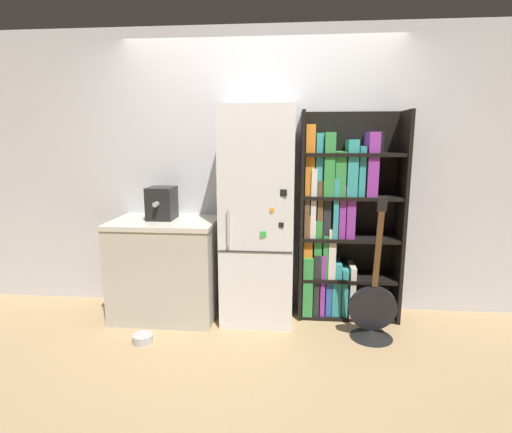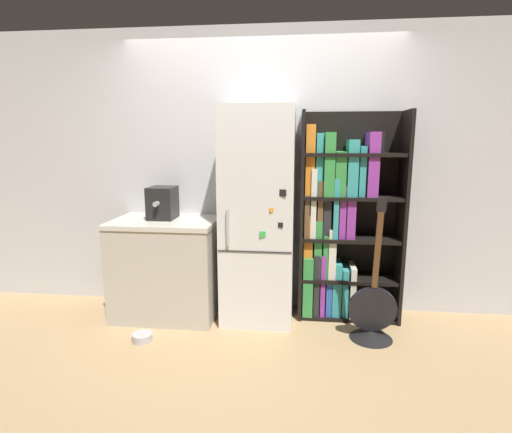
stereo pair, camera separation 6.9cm
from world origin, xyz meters
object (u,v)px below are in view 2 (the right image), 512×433
object	(u,v)px
bookshelf	(338,222)
espresso_machine	(163,203)
guitar	(372,319)
pet_bowl	(142,337)
refrigerator	(258,216)

from	to	relation	value
bookshelf	espresso_machine	size ratio (longest dim) A/B	5.77
guitar	pet_bowl	distance (m)	1.87
refrigerator	guitar	distance (m)	1.27
bookshelf	refrigerator	bearing A→B (deg)	-169.34
bookshelf	espresso_machine	distance (m)	1.59
bookshelf	guitar	world-z (taller)	bookshelf
espresso_machine	guitar	world-z (taller)	espresso_machine
bookshelf	espresso_machine	world-z (taller)	bookshelf
refrigerator	guitar	world-z (taller)	refrigerator
refrigerator	espresso_machine	xyz separation A→B (m)	(-0.87, 0.02, 0.10)
refrigerator	bookshelf	size ratio (longest dim) A/B	1.02
bookshelf	pet_bowl	size ratio (longest dim) A/B	11.11
refrigerator	bookshelf	distance (m)	0.72
refrigerator	pet_bowl	size ratio (longest dim) A/B	11.32
bookshelf	guitar	bearing A→B (deg)	-60.39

